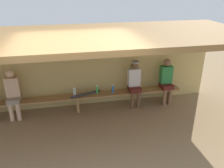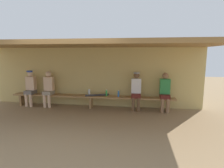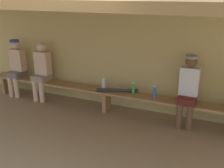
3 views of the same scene
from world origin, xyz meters
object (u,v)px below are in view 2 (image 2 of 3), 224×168
(water_bottle_blue, at_px, (118,94))
(baseball_bat, at_px, (97,95))
(water_bottle_clear, at_px, (89,93))
(bench, at_px, (91,98))
(player_in_red, at_px, (49,87))
(player_shirtless_tan, at_px, (30,86))
(player_leftmost, at_px, (165,90))
(water_bottle_orange, at_px, (106,93))
(player_in_white, at_px, (136,89))

(water_bottle_blue, distance_m, baseball_bat, 0.78)
(baseball_bat, bearing_deg, water_bottle_clear, 161.71)
(bench, distance_m, player_in_red, 1.67)
(player_shirtless_tan, height_order, water_bottle_blue, player_shirtless_tan)
(player_leftmost, distance_m, water_bottle_orange, 2.06)
(player_in_white, bearing_deg, water_bottle_clear, -179.65)
(water_bottle_blue, bearing_deg, water_bottle_clear, -179.23)
(water_bottle_orange, xyz_separation_m, water_bottle_blue, (0.44, -0.04, -0.00))
(water_bottle_clear, bearing_deg, baseball_bat, 1.31)
(player_leftmost, xyz_separation_m, player_in_white, (-0.98, 0.00, 0.02))
(player_shirtless_tan, bearing_deg, player_in_white, 0.00)
(player_leftmost, bearing_deg, water_bottle_blue, 179.84)
(player_in_white, xyz_separation_m, water_bottle_clear, (-1.70, -0.01, -0.17))
(water_bottle_blue, bearing_deg, player_in_red, -179.90)
(bench, bearing_deg, player_shirtless_tan, 179.91)
(player_in_white, height_order, player_in_red, player_in_white)
(player_leftmost, xyz_separation_m, water_bottle_orange, (-2.05, 0.04, -0.16))
(water_bottle_orange, distance_m, baseball_bat, 0.35)
(player_in_red, bearing_deg, player_in_white, 0.01)
(player_leftmost, xyz_separation_m, player_in_red, (-4.25, 0.00, 0.00))
(water_bottle_blue, bearing_deg, player_in_white, -0.38)
(player_shirtless_tan, bearing_deg, water_bottle_orange, 0.86)
(water_bottle_orange, bearing_deg, water_bottle_blue, -5.13)
(player_shirtless_tan, distance_m, water_bottle_orange, 2.94)
(water_bottle_orange, distance_m, water_bottle_blue, 0.45)
(water_bottle_blue, bearing_deg, bench, -179.57)
(water_bottle_clear, xyz_separation_m, water_bottle_orange, (0.63, 0.05, -0.00))
(player_leftmost, bearing_deg, player_in_white, 179.97)
(player_in_white, bearing_deg, water_bottle_blue, 179.62)
(player_in_red, xyz_separation_m, water_bottle_orange, (2.20, 0.04, -0.16))
(water_bottle_orange, bearing_deg, player_in_red, -178.85)
(water_bottle_blue, height_order, baseball_bat, water_bottle_blue)
(player_in_red, bearing_deg, water_bottle_blue, 0.10)
(bench, height_order, water_bottle_clear, water_bottle_clear)
(player_in_white, relative_size, water_bottle_clear, 5.51)
(player_in_white, bearing_deg, water_bottle_orange, 177.65)
(bench, relative_size, water_bottle_clear, 24.60)
(bench, bearing_deg, baseball_bat, -0.00)
(bench, height_order, water_bottle_orange, water_bottle_orange)
(player_leftmost, distance_m, player_in_white, 0.98)
(player_leftmost, relative_size, player_in_white, 0.99)
(player_in_white, height_order, water_bottle_clear, player_in_white)
(player_leftmost, distance_m, water_bottle_clear, 2.68)
(player_in_red, bearing_deg, bench, -0.11)
(player_leftmost, xyz_separation_m, player_shirtless_tan, (-4.99, 0.00, 0.02))
(bench, relative_size, water_bottle_orange, 25.56)
(water_bottle_blue, bearing_deg, baseball_bat, -179.43)
(player_in_red, distance_m, water_bottle_clear, 1.58)
(bench, height_order, player_in_red, player_in_red)
(water_bottle_clear, bearing_deg, water_bottle_orange, 4.91)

